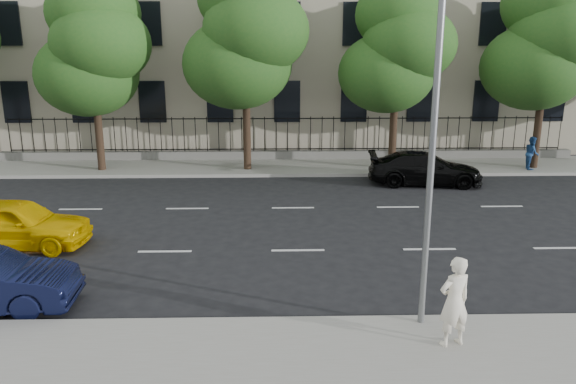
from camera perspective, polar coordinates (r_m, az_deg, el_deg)
name	(u,v)px	position (r m, az deg, el deg)	size (l,w,h in m)	color
ground	(302,285)	(14.71, 1.42, -9.44)	(120.00, 120.00, 0.00)	black
near_sidewalk	(312,370)	(11.15, 2.45, -17.60)	(60.00, 4.00, 0.15)	gray
far_sidewalk	(288,166)	(28.03, 0.04, 2.61)	(60.00, 4.00, 0.15)	gray
lane_markings	(295,227)	(19.13, 0.73, -3.53)	(49.60, 4.62, 0.01)	silver
iron_fence	(288,149)	(29.59, -0.04, 4.40)	(30.00, 0.50, 2.20)	slate
street_light	(429,89)	(12.07, 14.13, 10.12)	(0.25, 3.32, 8.05)	slate
tree_b	(93,48)	(27.99, -19.15, 13.70)	(5.53, 5.12, 8.97)	#382619
tree_c	(246,35)	(26.77, -4.28, 15.65)	(5.89, 5.50, 9.80)	#382619
tree_d	(397,48)	(27.34, 11.03, 14.21)	(5.34, 4.94, 8.84)	#382619
tree_e	(547,40)	(29.61, 24.83, 13.88)	(5.71, 5.31, 9.46)	#382619
yellow_taxi	(16,223)	(18.97, -25.94, -2.88)	(1.78, 4.43, 1.51)	#EBB800
black_sedan	(425,168)	(25.38, 13.73, 2.34)	(2.00, 4.92, 1.43)	black
woman_near	(454,302)	(11.82, 16.54, -10.62)	(0.69, 0.45, 1.89)	white
pedestrian_far	(532,153)	(29.38, 23.52, 3.66)	(0.77, 0.60, 1.59)	navy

